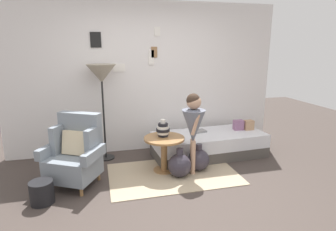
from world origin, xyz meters
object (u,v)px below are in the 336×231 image
magazine_basket (42,192)px  vase_striped (163,129)px  person_child (193,123)px  side_table (164,147)px  demijohn_near (180,165)px  floor_lamp (102,77)px  book_on_daybed (199,131)px  demijohn_far (199,159)px  armchair (75,153)px  daybed (209,144)px

magazine_basket → vase_striped: bearing=19.3°
person_child → vase_striped: bearing=150.0°
side_table → demijohn_near: 0.36m
floor_lamp → demijohn_near: size_ratio=3.67×
book_on_daybed → magazine_basket: book_on_daybed is taller
floor_lamp → demijohn_far: 2.00m
armchair → vase_striped: (1.26, 0.14, 0.20)m
side_table → book_on_daybed: side_table is taller
daybed → person_child: size_ratio=1.61×
person_child → book_on_daybed: bearing=62.7°
daybed → vase_striped: (-0.89, -0.36, 0.44)m
floor_lamp → magazine_basket: (-0.80, -1.24, -1.24)m
armchair → floor_lamp: floor_lamp is taller
side_table → person_child: (0.39, -0.17, 0.39)m
magazine_basket → demijohn_far: bearing=10.9°
armchair → magazine_basket: bearing=-131.6°
book_on_daybed → demijohn_far: 0.72m
floor_lamp → demijohn_near: bearing=-43.3°
person_child → magazine_basket: size_ratio=4.31×
side_table → magazine_basket: (-1.64, -0.51, -0.25)m
book_on_daybed → demijohn_near: 1.00m
vase_striped → floor_lamp: 1.30m
daybed → magazine_basket: size_ratio=6.93×
daybed → floor_lamp: bearing=170.0°
vase_striped → armchair: bearing=-173.4°
magazine_basket → book_on_daybed: bearing=23.7°
vase_striped → demijohn_far: size_ratio=0.63×
book_on_daybed → demijohn_near: same height
book_on_daybed → armchair: bearing=-162.9°
floor_lamp → magazine_basket: size_ratio=5.62×
book_on_daybed → demijohn_far: size_ratio=0.53×
armchair → demijohn_far: bearing=-0.5°
book_on_daybed → vase_striped: bearing=-148.0°
side_table → floor_lamp: 1.49m
floor_lamp → person_child: size_ratio=1.30×
daybed → floor_lamp: size_ratio=1.23×
daybed → armchair: bearing=-166.9°
side_table → person_child: bearing=-23.3°
vase_striped → floor_lamp: (-0.84, 0.66, 0.74)m
side_table → floor_lamp: size_ratio=0.39×
person_child → magazine_basket: 2.16m
magazine_basket → person_child: bearing=9.6°
demijohn_far → magazine_basket: size_ratio=1.49×
daybed → side_table: (-0.89, -0.42, 0.19)m
book_on_daybed → demijohn_far: (-0.24, -0.64, -0.24)m
person_child → demijohn_far: (0.12, 0.07, -0.61)m
daybed → demijohn_near: 0.97m
armchair → person_child: bearing=-2.9°
daybed → demijohn_near: bearing=-137.8°
daybed → book_on_daybed: size_ratio=8.82×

